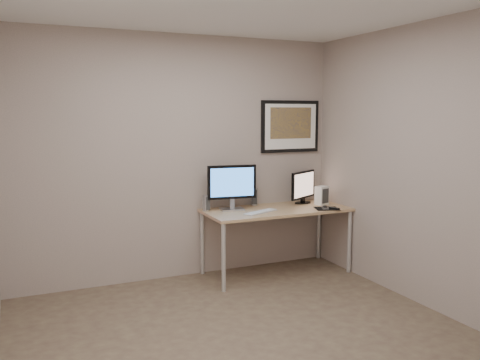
{
  "coord_description": "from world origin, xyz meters",
  "views": [
    {
      "loc": [
        -1.62,
        -3.5,
        1.79
      ],
      "look_at": [
        0.45,
        1.1,
        1.11
      ],
      "focal_mm": 38.0,
      "sensor_mm": 36.0,
      "label": 1
    }
  ],
  "objects_px": {
    "framed_art": "(290,126)",
    "monitor_large": "(232,185)",
    "monitor_tv": "(303,186)",
    "desk": "(276,215)",
    "speaker_right": "(254,197)",
    "keyboard": "(261,212)",
    "fan_unit": "(322,195)",
    "speaker_left": "(206,203)"
  },
  "relations": [
    {
      "from": "framed_art",
      "to": "speaker_right",
      "type": "distance_m",
      "value": 0.93
    },
    {
      "from": "monitor_tv",
      "to": "fan_unit",
      "type": "relative_size",
      "value": 2.04
    },
    {
      "from": "framed_art",
      "to": "keyboard",
      "type": "bearing_deg",
      "value": -143.11
    },
    {
      "from": "monitor_tv",
      "to": "speaker_left",
      "type": "bearing_deg",
      "value": 148.53
    },
    {
      "from": "speaker_right",
      "to": "fan_unit",
      "type": "distance_m",
      "value": 0.78
    },
    {
      "from": "keyboard",
      "to": "fan_unit",
      "type": "bearing_deg",
      "value": -14.37
    },
    {
      "from": "monitor_tv",
      "to": "speaker_right",
      "type": "height_order",
      "value": "monitor_tv"
    },
    {
      "from": "speaker_right",
      "to": "keyboard",
      "type": "height_order",
      "value": "speaker_right"
    },
    {
      "from": "fan_unit",
      "to": "monitor_tv",
      "type": "bearing_deg",
      "value": 119.84
    },
    {
      "from": "framed_art",
      "to": "desk",
      "type": "bearing_deg",
      "value": -136.54
    },
    {
      "from": "desk",
      "to": "speaker_left",
      "type": "relative_size",
      "value": 9.29
    },
    {
      "from": "speaker_left",
      "to": "monitor_tv",
      "type": "bearing_deg",
      "value": -23.74
    },
    {
      "from": "desk",
      "to": "keyboard",
      "type": "height_order",
      "value": "keyboard"
    },
    {
      "from": "framed_art",
      "to": "keyboard",
      "type": "relative_size",
      "value": 1.73
    },
    {
      "from": "framed_art",
      "to": "speaker_right",
      "type": "xyz_separation_m",
      "value": [
        -0.48,
        -0.03,
        -0.79
      ]
    },
    {
      "from": "framed_art",
      "to": "monitor_large",
      "type": "height_order",
      "value": "framed_art"
    },
    {
      "from": "desk",
      "to": "monitor_tv",
      "type": "relative_size",
      "value": 3.69
    },
    {
      "from": "monitor_large",
      "to": "framed_art",
      "type": "bearing_deg",
      "value": 20.92
    },
    {
      "from": "framed_art",
      "to": "fan_unit",
      "type": "relative_size",
      "value": 3.52
    },
    {
      "from": "monitor_large",
      "to": "keyboard",
      "type": "relative_size",
      "value": 1.25
    },
    {
      "from": "fan_unit",
      "to": "desk",
      "type": "bearing_deg",
      "value": 163.17
    },
    {
      "from": "monitor_large",
      "to": "speaker_right",
      "type": "xyz_separation_m",
      "value": [
        0.35,
        0.17,
        -0.17
      ]
    },
    {
      "from": "framed_art",
      "to": "fan_unit",
      "type": "bearing_deg",
      "value": -52.27
    },
    {
      "from": "speaker_right",
      "to": "fan_unit",
      "type": "bearing_deg",
      "value": 1.86
    },
    {
      "from": "speaker_right",
      "to": "speaker_left",
      "type": "bearing_deg",
      "value": -147.27
    },
    {
      "from": "monitor_large",
      "to": "fan_unit",
      "type": "relative_size",
      "value": 2.53
    },
    {
      "from": "framed_art",
      "to": "monitor_large",
      "type": "bearing_deg",
      "value": -166.4
    },
    {
      "from": "desk",
      "to": "speaker_right",
      "type": "height_order",
      "value": "speaker_right"
    },
    {
      "from": "speaker_left",
      "to": "keyboard",
      "type": "distance_m",
      "value": 0.6
    },
    {
      "from": "desk",
      "to": "monitor_large",
      "type": "distance_m",
      "value": 0.6
    },
    {
      "from": "framed_art",
      "to": "monitor_tv",
      "type": "xyz_separation_m",
      "value": [
        0.08,
        -0.17,
        -0.69
      ]
    },
    {
      "from": "speaker_right",
      "to": "keyboard",
      "type": "xyz_separation_m",
      "value": [
        -0.13,
        -0.42,
        -0.09
      ]
    },
    {
      "from": "desk",
      "to": "speaker_left",
      "type": "distance_m",
      "value": 0.8
    },
    {
      "from": "framed_art",
      "to": "fan_unit",
      "type": "xyz_separation_m",
      "value": [
        0.25,
        -0.32,
        -0.79
      ]
    },
    {
      "from": "desk",
      "to": "monitor_large",
      "type": "bearing_deg",
      "value": 164.58
    },
    {
      "from": "desk",
      "to": "speaker_right",
      "type": "xyz_separation_m",
      "value": [
        -0.13,
        0.3,
        0.16
      ]
    },
    {
      "from": "framed_art",
      "to": "monitor_tv",
      "type": "distance_m",
      "value": 0.71
    },
    {
      "from": "framed_art",
      "to": "speaker_left",
      "type": "height_order",
      "value": "framed_art"
    },
    {
      "from": "desk",
      "to": "fan_unit",
      "type": "xyz_separation_m",
      "value": [
        0.6,
        0.01,
        0.17
      ]
    },
    {
      "from": "monitor_large",
      "to": "monitor_tv",
      "type": "height_order",
      "value": "monitor_large"
    },
    {
      "from": "monitor_tv",
      "to": "keyboard",
      "type": "bearing_deg",
      "value": 172.72
    },
    {
      "from": "speaker_left",
      "to": "monitor_large",
      "type": "bearing_deg",
      "value": -35.41
    }
  ]
}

